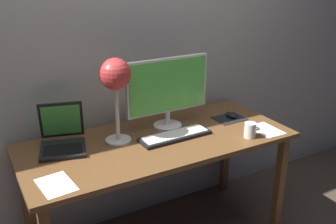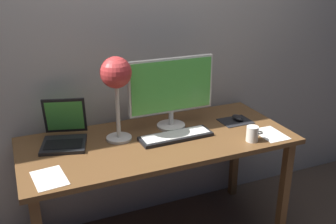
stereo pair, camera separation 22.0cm
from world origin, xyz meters
The scene contains 11 objects.
back_wall centered at (0.00, 0.40, 1.30)m, with size 4.80×0.06×2.60m, color #A8A099.
desk centered at (0.00, 0.00, 0.66)m, with size 1.60×0.70×0.74m.
monitor centered at (0.14, 0.13, 0.99)m, with size 0.55×0.18×0.44m.
keyboard_main centered at (0.10, -0.03, 0.75)m, with size 0.44×0.15×0.03m.
laptop centered at (-0.51, 0.18, 0.81)m, with size 0.31×0.34×0.24m.
desk_lamp centered at (-0.22, 0.08, 1.12)m, with size 0.18×0.18×0.50m.
mousepad centered at (0.56, 0.05, 0.74)m, with size 0.20×0.16×0.00m, color black.
mouse centered at (0.58, 0.06, 0.76)m, with size 0.06×0.10×0.03m, color black.
coffee_mug centered at (0.49, -0.24, 0.79)m, with size 0.11×0.07×0.09m.
paper_sheet_near_mouse centered at (-0.65, -0.21, 0.74)m, with size 0.15×0.21×0.00m, color white.
paper_sheet_by_keyboard centered at (0.65, -0.21, 0.74)m, with size 0.15×0.21×0.00m, color white.
Camera 2 is at (-0.76, -1.94, 1.72)m, focal length 41.52 mm.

